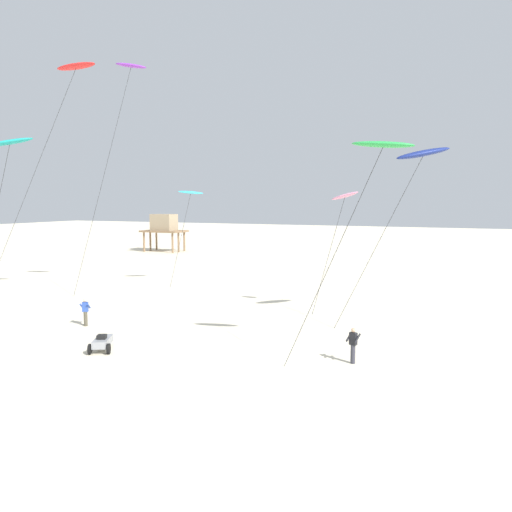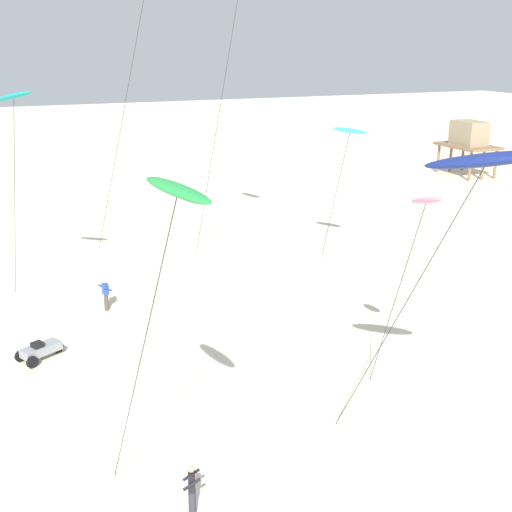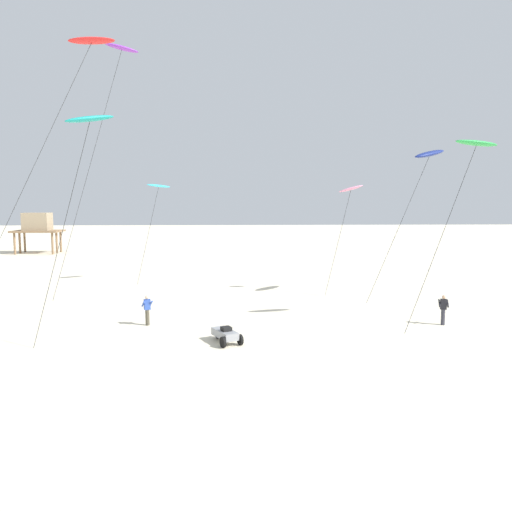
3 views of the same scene
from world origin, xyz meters
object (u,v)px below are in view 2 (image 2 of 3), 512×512
Objects in this scene: kite_green at (177,193)px; stilt_house at (469,137)px; kite_cyan at (350,132)px; kite_flyer_nearest at (106,294)px; kite_teal at (14,98)px; kite_flyer_middle at (192,489)px; beach_buggy at (40,350)px; kite_navy at (485,161)px; kite_pink at (426,203)px.

stilt_house is (-39.24, 41.94, -5.94)m from kite_green.
kite_cyan is at bearing -52.21° from stilt_house.
kite_cyan is at bearing 95.58° from kite_flyer_nearest.
kite_flyer_nearest is (1.88, 3.26, -9.64)m from kite_teal.
beach_buggy is (-12.04, -2.99, -0.46)m from kite_flyer_middle.
kite_pink is at bearing 157.59° from kite_navy.
kite_navy is (19.79, -7.79, 1.99)m from kite_cyan.
kite_flyer_middle is at bearing -40.84° from kite_cyan.
kite_flyer_nearest is 0.80× the size of beach_buggy.
kite_teal is at bearing -153.22° from kite_navy.
kite_navy is 1.30× the size of kite_pink.
kite_cyan is 1.03× the size of kite_pink.
kite_teal is at bearing -119.98° from kite_flyer_nearest.
kite_navy is 8.13m from kite_green.
kite_green reaches higher than kite_cyan.
kite_flyer_nearest is 1.00× the size of kite_flyer_middle.
kite_flyer_nearest and kite_flyer_middle have the same top height.
stilt_house is (-19.76, 44.06, -6.66)m from kite_teal.
kite_navy reaches higher than stilt_house.
kite_teal reaches higher than kite_cyan.
kite_flyer_nearest is 46.28m from stilt_house.
kite_flyer_nearest reaches higher than beach_buggy.
kite_pink is 4.89× the size of kite_flyer_nearest.
kite_teal reaches higher than kite_green.
kite_pink is at bearing 33.88° from kite_flyer_nearest.
kite_pink is 17.52m from kite_flyer_nearest.
kite_pink is 17.18m from beach_buggy.
kite_cyan is 18.17m from kite_teal.
kite_teal reaches higher than kite_navy.
kite_green is at bearing -95.33° from kite_navy.
kite_pink is at bearing 107.24° from kite_flyer_middle.
kite_green is 1.64× the size of stilt_house.
kite_green is at bearing 10.83° from beach_buggy.
kite_flyer_middle is at bearing -47.47° from stilt_house.
beach_buggy is at bearing -3.77° from kite_teal.
kite_teal reaches higher than kite_pink.
kite_navy is at bearing -22.41° from kite_pink.
kite_navy is at bearing 20.74° from kite_flyer_nearest.
kite_cyan is 5.04× the size of kite_flyer_nearest.
stilt_house is (-38.05, 41.48, 2.98)m from kite_flyer_middle.
beach_buggy is (-13.24, -2.53, -9.39)m from kite_green.
kite_green is 19.61m from kite_teal.
kite_navy is at bearing 84.67° from kite_green.
kite_pink is 19.79m from kite_teal.
kite_flyer_middle is 56.36m from stilt_house.
beach_buggy is (-13.99, -10.63, -9.68)m from kite_navy.
kite_flyer_nearest is at bearing -146.12° from kite_pink.
kite_green is 4.84× the size of beach_buggy.
kite_flyer_middle is (3.00, -9.68, -6.82)m from kite_pink.
beach_buggy is at bearing -72.51° from kite_cyan.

